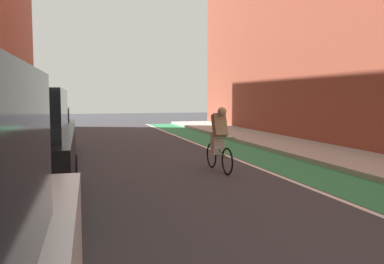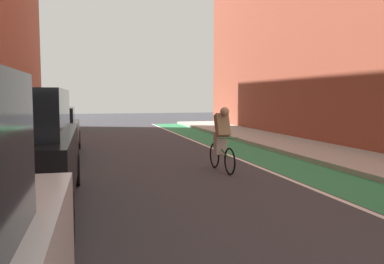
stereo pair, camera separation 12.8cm
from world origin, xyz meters
TOP-DOWN VIEW (x-y plane):
  - ground_plane at (0.00, 12.30)m, footprint 71.72×71.72m
  - bike_lane_paint at (3.37, 14.30)m, footprint 1.60×32.60m
  - lane_divider_stripe at (2.47, 14.30)m, footprint 0.12×32.60m
  - sidewalk_right at (5.46, 14.30)m, footprint 2.58×32.60m
  - building_facade_right at (7.95, 16.30)m, footprint 2.40×28.60m
  - parked_suv_black at (-3.12, 10.36)m, footprint 2.06×4.71m
  - parked_sedan_gray at (-3.12, 16.58)m, footprint 2.02×4.74m
  - cyclist_trailing at (1.32, 13.02)m, footprint 0.48×1.70m

SIDE VIEW (x-z plane):
  - ground_plane at x=0.00m, z-range 0.00..0.00m
  - bike_lane_paint at x=3.37m, z-range 0.00..0.00m
  - lane_divider_stripe at x=2.47m, z-range 0.00..0.00m
  - sidewalk_right at x=5.46m, z-range 0.00..0.14m
  - parked_sedan_gray at x=-3.12m, z-range 0.02..1.55m
  - cyclist_trailing at x=1.32m, z-range 0.00..1.61m
  - parked_suv_black at x=-3.12m, z-range 0.03..2.01m
  - building_facade_right at x=7.95m, z-range 0.00..10.06m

